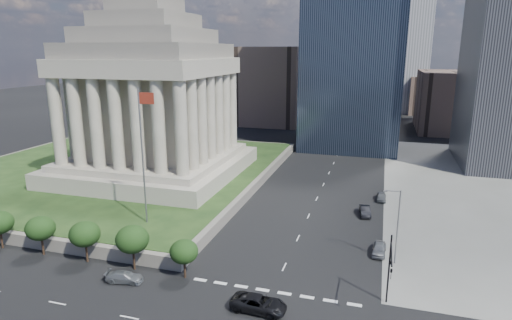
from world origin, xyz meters
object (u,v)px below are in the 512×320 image
at_px(street_lamp_north, 397,223).
at_px(pickup_truck, 259,304).
at_px(flagpole, 143,149).
at_px(war_memorial, 150,78).
at_px(parked_sedan_far, 381,197).
at_px(suv_grey, 125,277).
at_px(parked_sedan_near, 379,249).
at_px(traffic_signal_ne, 390,267).
at_px(parked_sedan_mid, 365,211).

relative_size(street_lamp_north, pickup_truck, 1.66).
bearing_deg(flagpole, street_lamp_north, 1.63).
distance_m(war_memorial, parked_sedan_far, 50.00).
xyz_separation_m(flagpole, suv_grey, (4.39, -13.00, -12.46)).
bearing_deg(parked_sedan_near, traffic_signal_ne, -82.77).
height_order(pickup_truck, parked_sedan_far, pickup_truck).
bearing_deg(pickup_truck, parked_sedan_near, -32.30).
xyz_separation_m(street_lamp_north, parked_sedan_near, (-1.83, 2.19, -4.91)).
relative_size(suv_grey, parked_sedan_far, 1.07).
bearing_deg(street_lamp_north, flagpole, -178.37).
xyz_separation_m(traffic_signal_ne, parked_sedan_mid, (-3.50, 27.37, -4.49)).
height_order(traffic_signal_ne, parked_sedan_far, traffic_signal_ne).
relative_size(traffic_signal_ne, parked_sedan_near, 1.82).
xyz_separation_m(war_memorial, parked_sedan_near, (45.50, -20.81, -20.65)).
bearing_deg(parked_sedan_near, parked_sedan_mid, 103.20).
height_order(flagpole, street_lamp_north, flagpole).
height_order(street_lamp_north, parked_sedan_mid, street_lamp_north).
relative_size(parked_sedan_near, parked_sedan_mid, 0.96).
relative_size(pickup_truck, parked_sedan_near, 1.37).
bearing_deg(flagpole, parked_sedan_mid, 28.96).
bearing_deg(suv_grey, pickup_truck, -102.77).
distance_m(traffic_signal_ne, parked_sedan_near, 14.26).
relative_size(street_lamp_north, parked_sedan_mid, 2.18).
xyz_separation_m(pickup_truck, suv_grey, (-16.96, 1.00, -0.18)).
distance_m(war_memorial, parked_sedan_mid, 48.20).
height_order(flagpole, pickup_truck, flagpole).
relative_size(pickup_truck, suv_grey, 1.34).
distance_m(street_lamp_north, parked_sedan_far, 25.00).
bearing_deg(pickup_truck, traffic_signal_ne, -71.53).
bearing_deg(flagpole, pickup_truck, -33.26).
height_order(parked_sedan_near, parked_sedan_far, parked_sedan_near).
distance_m(street_lamp_north, suv_grey, 34.18).
height_order(war_memorial, flagpole, war_memorial).
bearing_deg(parked_sedan_far, parked_sedan_mid, -107.22).
height_order(traffic_signal_ne, pickup_truck, traffic_signal_ne).
bearing_deg(street_lamp_north, pickup_truck, -132.63).
distance_m(suv_grey, parked_sedan_mid, 40.04).
bearing_deg(flagpole, suv_grey, -71.36).
bearing_deg(traffic_signal_ne, war_memorial, 143.58).
bearing_deg(flagpole, parked_sedan_near, 5.46).
relative_size(street_lamp_north, parked_sedan_far, 2.39).
xyz_separation_m(war_memorial, traffic_signal_ne, (46.50, -34.30, -16.15)).
distance_m(war_memorial, pickup_truck, 54.68).
bearing_deg(parked_sedan_near, war_memorial, 158.41).
xyz_separation_m(suv_grey, parked_sedan_mid, (26.44, 30.06, 0.10)).
distance_m(traffic_signal_ne, parked_sedan_mid, 27.95).
distance_m(pickup_truck, parked_sedan_far, 41.21).
relative_size(parked_sedan_near, parked_sedan_far, 1.05).
relative_size(war_memorial, parked_sedan_far, 9.31).
height_order(war_memorial, suv_grey, war_memorial).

